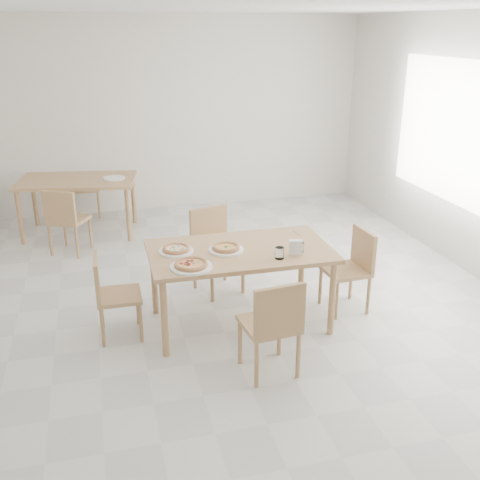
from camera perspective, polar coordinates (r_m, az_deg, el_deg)
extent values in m
plane|color=silver|center=(5.60, -2.60, -7.18)|extent=(7.00, 7.00, 0.00)
plane|color=white|center=(4.93, -3.18, 22.82)|extent=(7.00, 7.00, 0.00)
plane|color=silver|center=(8.48, -7.90, 12.41)|extent=(6.00, 0.00, 6.00)
plane|color=silver|center=(2.08, 18.61, -17.04)|extent=(6.00, 0.00, 6.00)
cube|color=white|center=(6.59, 23.12, 9.39)|extent=(1.60, 0.02, 3.20)
cube|color=tan|center=(5.07, 0.00, -1.17)|extent=(1.65, 0.94, 0.04)
cylinder|color=tan|center=(4.76, -7.68, -7.94)|extent=(0.06, 0.06, 0.71)
cylinder|color=tan|center=(5.11, 9.34, -5.89)|extent=(0.06, 0.06, 0.71)
cylinder|color=tan|center=(5.46, -8.71, -4.01)|extent=(0.06, 0.06, 0.71)
cylinder|color=tan|center=(5.77, 6.28, -2.47)|extent=(0.06, 0.06, 0.71)
cube|color=tan|center=(4.50, 2.96, -8.55)|extent=(0.46, 0.46, 0.04)
cube|color=tan|center=(4.24, 4.05, -7.16)|extent=(0.42, 0.09, 0.40)
cylinder|color=tan|center=(4.81, 4.01, -9.49)|extent=(0.04, 0.04, 0.41)
cylinder|color=tan|center=(4.69, 0.00, -10.31)|extent=(0.04, 0.04, 0.41)
cylinder|color=tan|center=(4.54, 5.93, -11.59)|extent=(0.04, 0.04, 0.41)
cylinder|color=tan|center=(4.42, 1.70, -12.55)|extent=(0.04, 0.04, 0.41)
cube|color=tan|center=(5.82, -2.22, -1.20)|extent=(0.54, 0.54, 0.04)
cube|color=tan|center=(5.90, -3.21, 1.45)|extent=(0.42, 0.17, 0.41)
cylinder|color=tan|center=(5.68, -2.85, -4.34)|extent=(0.04, 0.04, 0.42)
cylinder|color=tan|center=(5.86, 0.30, -3.51)|extent=(0.04, 0.04, 0.42)
cylinder|color=tan|center=(5.98, -4.62, -3.04)|extent=(0.04, 0.04, 0.42)
cylinder|color=tan|center=(6.15, -1.57, -2.29)|extent=(0.04, 0.04, 0.42)
cube|color=tan|center=(5.11, -12.19, -5.57)|extent=(0.39, 0.39, 0.04)
cube|color=tan|center=(5.03, -14.35, -3.68)|extent=(0.04, 0.39, 0.37)
cylinder|color=tan|center=(5.07, -10.03, -8.30)|extent=(0.03, 0.03, 0.38)
cylinder|color=tan|center=(5.36, -10.34, -6.61)|extent=(0.03, 0.03, 0.38)
cylinder|color=tan|center=(5.06, -13.79, -8.65)|extent=(0.03, 0.03, 0.38)
cylinder|color=tan|center=(5.36, -13.89, -6.93)|extent=(0.03, 0.03, 0.38)
cube|color=tan|center=(5.55, 10.66, -3.08)|extent=(0.43, 0.43, 0.04)
cube|color=tan|center=(5.56, 12.44, -0.84)|extent=(0.06, 0.40, 0.38)
cylinder|color=tan|center=(5.70, 8.17, -4.63)|extent=(0.03, 0.03, 0.39)
cylinder|color=tan|center=(5.43, 9.77, -6.10)|extent=(0.03, 0.03, 0.39)
cylinder|color=tan|center=(5.85, 11.20, -4.12)|extent=(0.03, 0.03, 0.39)
cylinder|color=tan|center=(5.59, 12.90, -5.52)|extent=(0.03, 0.03, 0.39)
cylinder|color=white|center=(5.02, -1.43, -1.01)|extent=(0.31, 0.31, 0.02)
cylinder|color=white|center=(5.03, -6.50, -1.13)|extent=(0.31, 0.31, 0.02)
cylinder|color=white|center=(4.69, -4.99, -2.72)|extent=(0.35, 0.35, 0.02)
cylinder|color=tan|center=(5.02, -1.43, -0.85)|extent=(0.32, 0.32, 0.01)
torus|color=tan|center=(5.01, -1.43, -0.74)|extent=(0.32, 0.32, 0.03)
cylinder|color=#C35A22|center=(5.02, -1.43, -0.76)|extent=(0.24, 0.24, 0.01)
ellipsoid|color=#125013|center=(5.01, -1.43, -0.68)|extent=(0.05, 0.05, 0.01)
cylinder|color=tan|center=(5.02, -6.50, -0.98)|extent=(0.28, 0.28, 0.01)
torus|color=tan|center=(5.02, -6.51, -0.87)|extent=(0.28, 0.28, 0.03)
cylinder|color=beige|center=(5.02, -6.51, -0.88)|extent=(0.21, 0.21, 0.01)
cylinder|color=tan|center=(4.69, -5.00, -2.56)|extent=(0.30, 0.30, 0.01)
torus|color=tan|center=(4.68, -5.00, -2.44)|extent=(0.30, 0.30, 0.03)
cylinder|color=#C35A22|center=(4.69, -5.00, -2.46)|extent=(0.24, 0.24, 0.01)
cylinder|color=white|center=(4.85, 4.04, -1.33)|extent=(0.08, 0.08, 0.10)
cylinder|color=white|center=(5.02, 6.16, -0.72)|extent=(0.07, 0.07, 0.09)
cube|color=silver|center=(4.95, 5.64, -1.46)|extent=(0.13, 0.09, 0.01)
cube|color=white|center=(4.93, 5.66, -0.71)|extent=(0.12, 0.07, 0.12)
cube|color=silver|center=(5.47, 5.82, 0.71)|extent=(0.03, 0.18, 0.01)
cube|color=silver|center=(5.03, 3.66, -1.08)|extent=(0.10, 0.19, 0.01)
cube|color=tan|center=(7.71, -16.25, 5.82)|extent=(1.62, 1.10, 0.04)
cylinder|color=tan|center=(7.65, -21.45, 2.12)|extent=(0.06, 0.06, 0.71)
cylinder|color=tan|center=(7.37, -11.28, 2.52)|extent=(0.06, 0.06, 0.71)
cylinder|color=tan|center=(8.30, -20.14, 3.73)|extent=(0.06, 0.06, 0.71)
cylinder|color=tan|center=(8.05, -10.76, 4.13)|extent=(0.06, 0.06, 0.71)
cube|color=tan|center=(7.16, -16.99, 1.98)|extent=(0.55, 0.55, 0.04)
cube|color=tan|center=(6.94, -17.90, 3.16)|extent=(0.38, 0.22, 0.39)
cylinder|color=tan|center=(7.29, -14.95, 0.71)|extent=(0.04, 0.04, 0.40)
cylinder|color=tan|center=(7.45, -17.35, 0.91)|extent=(0.04, 0.04, 0.40)
cylinder|color=tan|center=(7.00, -16.23, -0.27)|extent=(0.04, 0.04, 0.40)
cylinder|color=tan|center=(7.17, -18.70, -0.04)|extent=(0.04, 0.04, 0.40)
cube|color=tan|center=(8.51, -15.40, 5.11)|extent=(0.44, 0.44, 0.04)
cube|color=tan|center=(8.63, -15.45, 6.80)|extent=(0.41, 0.07, 0.39)
cylinder|color=tan|center=(8.42, -16.53, 3.27)|extent=(0.04, 0.04, 0.40)
cylinder|color=tan|center=(8.38, -14.15, 3.43)|extent=(0.04, 0.04, 0.40)
cylinder|color=tan|center=(8.75, -16.32, 3.96)|extent=(0.04, 0.04, 0.40)
cylinder|color=tan|center=(8.72, -14.03, 4.12)|extent=(0.04, 0.04, 0.40)
cylinder|color=white|center=(7.60, -12.68, 6.17)|extent=(0.28, 0.28, 0.02)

